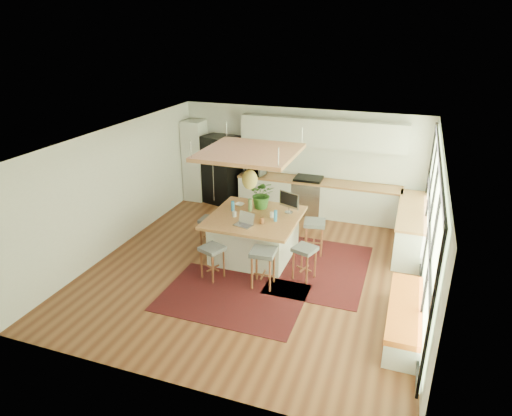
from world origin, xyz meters
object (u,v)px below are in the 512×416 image
at_px(laptop, 243,220).
at_px(microwave, 255,167).
at_px(stool_near_left, 213,262).
at_px(stool_right_front, 304,262).
at_px(fridge, 222,170).
at_px(stool_near_right, 263,269).
at_px(island_plant, 262,197).
at_px(stool_right_back, 314,238).
at_px(stool_left_side, 210,231).
at_px(monitor, 289,201).
at_px(island, 255,236).

height_order(laptop, microwave, microwave).
distance_m(stool_near_left, stool_right_front, 1.80).
bearing_deg(fridge, microwave, 14.40).
distance_m(stool_near_right, island_plant, 1.89).
bearing_deg(fridge, island_plant, -33.80).
relative_size(fridge, stool_right_back, 2.49).
bearing_deg(stool_near_right, stool_right_front, 38.18).
relative_size(fridge, stool_left_side, 2.79).
relative_size(microwave, island_plant, 0.87).
bearing_deg(stool_right_back, stool_left_side, -168.80).
distance_m(stool_right_back, microwave, 3.12).
height_order(stool_right_front, laptop, laptop).
distance_m(monitor, island_plant, 0.63).
xyz_separation_m(fridge, stool_left_side, (0.81, -2.61, -0.57)).
distance_m(island, stool_right_back, 1.30).
distance_m(stool_near_left, laptop, 1.02).
distance_m(stool_near_right, stool_right_back, 1.77).
relative_size(stool_near_right, laptop, 2.03).
distance_m(stool_left_side, island_plant, 1.44).
height_order(stool_near_right, microwave, microwave).
relative_size(stool_near_left, island_plant, 1.06).
bearing_deg(monitor, stool_near_right, -69.64).
distance_m(fridge, island, 3.36).
bearing_deg(stool_near_right, stool_left_side, 144.11).
xyz_separation_m(island, monitor, (0.63, 0.43, 0.72)).
bearing_deg(stool_right_back, stool_near_right, -110.24).
bearing_deg(stool_right_back, island_plant, -177.08).
bearing_deg(stool_near_right, microwave, 111.89).
xyz_separation_m(stool_near_left, island_plant, (0.47, 1.65, 0.83)).
height_order(stool_near_left, stool_right_front, stool_right_front).
height_order(fridge, stool_left_side, fridge).
bearing_deg(monitor, island, -122.90).
relative_size(stool_right_back, laptop, 2.01).
bearing_deg(monitor, stool_left_side, -146.65).
bearing_deg(island_plant, monitor, -6.06).
height_order(stool_right_front, stool_left_side, stool_right_front).
bearing_deg(island_plant, microwave, 113.70).
relative_size(fridge, island, 1.02).
height_order(fridge, microwave, fridge).
bearing_deg(fridge, monitor, -26.61).
xyz_separation_m(fridge, laptop, (1.86, -3.24, 0.12)).
xyz_separation_m(stool_near_right, laptop, (-0.62, 0.58, 0.70)).
xyz_separation_m(stool_right_front, laptop, (-1.29, 0.05, 0.70)).
distance_m(stool_right_front, monitor, 1.44).
bearing_deg(stool_near_right, stool_near_left, -177.28).
bearing_deg(monitor, island_plant, -163.37).
height_order(island, stool_right_back, island).
distance_m(microwave, island_plant, 2.41).
distance_m(stool_right_front, microwave, 4.02).
relative_size(stool_right_back, island_plant, 1.17).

